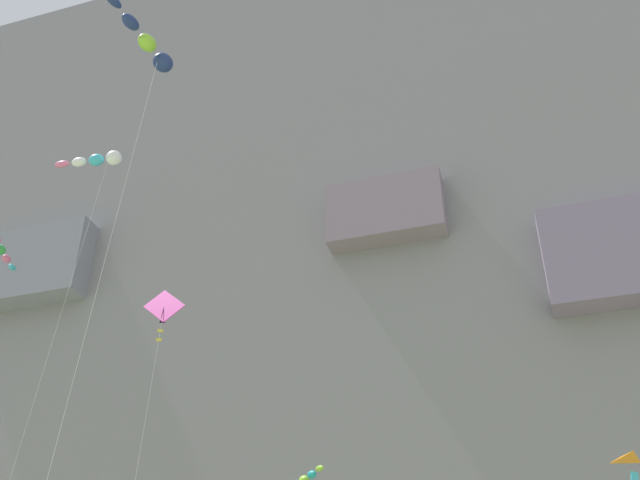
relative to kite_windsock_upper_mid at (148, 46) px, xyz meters
The scene contains 4 objects.
cliff_face 40.11m from the kite_windsock_upper_mid, 83.92° to the left, with size 180.00×25.86×70.70m.
kite_windsock_upper_mid is the anchor object (origin of this frame).
kite_diamond_mid_left 16.24m from the kite_windsock_upper_mid, 113.65° to the left, with size 3.17×4.97×24.23m.
kite_windsock_high_left 13.49m from the kite_windsock_upper_mid, 132.86° to the left, with size 4.23×3.34×30.71m.
Camera 1 is at (8.99, -2.45, 3.88)m, focal length 41.82 mm.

